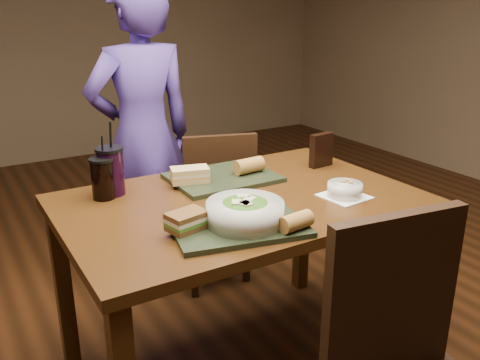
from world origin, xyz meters
name	(u,v)px	position (x,y,z in m)	size (l,w,h in m)	color
dining_table	(240,220)	(0.00, 0.00, 0.66)	(1.30, 0.85, 0.75)	#42250D
chair_far	(213,202)	(0.23, 0.65, 0.47)	(0.46, 0.46, 0.84)	black
diner	(143,138)	(-0.03, 0.92, 0.78)	(0.57, 0.38, 1.57)	#442E7F
tray_near	(237,224)	(-0.14, -0.22, 0.76)	(0.42, 0.32, 0.02)	black
tray_far	(223,177)	(0.05, 0.22, 0.76)	(0.42, 0.32, 0.02)	black
salad_bowl	(245,211)	(-0.13, -0.24, 0.81)	(0.25, 0.25, 0.08)	silver
soup_bowl	(345,189)	(0.34, -0.19, 0.78)	(0.17, 0.17, 0.06)	white
sandwich_near	(187,221)	(-0.31, -0.19, 0.80)	(0.14, 0.11, 0.06)	#593819
sandwich_far	(190,175)	(-0.10, 0.21, 0.80)	(0.16, 0.12, 0.06)	tan
baguette_near	(296,221)	(-0.02, -0.37, 0.80)	(0.05, 0.05, 0.11)	#AD7533
baguette_far	(249,166)	(0.16, 0.19, 0.80)	(0.06, 0.06, 0.13)	#AD7533
cup_cola	(103,178)	(-0.43, 0.26, 0.83)	(0.09, 0.09, 0.24)	black
cup_berry	(111,171)	(-0.39, 0.28, 0.84)	(0.10, 0.10, 0.28)	black
chip_bag	(321,150)	(0.51, 0.15, 0.82)	(0.11, 0.04, 0.15)	black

